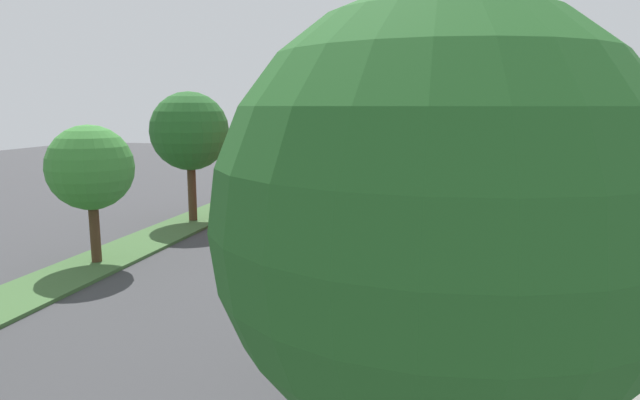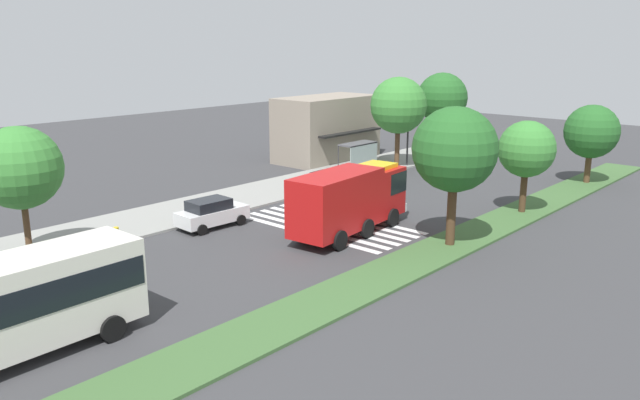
% 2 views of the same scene
% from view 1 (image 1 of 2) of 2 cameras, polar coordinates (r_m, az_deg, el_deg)
% --- Properties ---
extents(ground_plane, '(120.00, 120.00, 0.00)m').
position_cam_1_polar(ground_plane, '(30.64, -0.03, -2.92)').
color(ground_plane, '#38383A').
extents(sidewalk, '(60.00, 5.64, 0.14)m').
position_cam_1_polar(sidewalk, '(29.80, 16.82, -3.58)').
color(sidewalk, gray).
rests_on(sidewalk, ground_plane).
extents(median_strip, '(60.00, 3.00, 0.14)m').
position_cam_1_polar(median_strip, '(33.24, -12.79, -2.04)').
color(median_strip, '#3D6033').
rests_on(median_strip, ground_plane).
extents(crosswalk, '(4.95, 10.92, 0.01)m').
position_cam_1_polar(crosswalk, '(31.46, 0.36, -2.57)').
color(crosswalk, silver).
rests_on(crosswalk, ground_plane).
extents(fire_truck, '(8.95, 3.41, 3.74)m').
position_cam_1_polar(fire_truck, '(31.99, -2.97, 1.43)').
color(fire_truck, '#B71414').
rests_on(fire_truck, ground_plane).
extents(parked_car_west, '(4.87, 2.28, 1.73)m').
position_cam_1_polar(parked_car_west, '(53.70, 11.40, 3.34)').
color(parked_car_west, silver).
rests_on(parked_car_west, ground_plane).
extents(parked_car_mid, '(4.34, 2.16, 1.72)m').
position_cam_1_polar(parked_car_mid, '(35.50, 9.97, 0.14)').
color(parked_car_mid, silver).
rests_on(parked_car_mid, ground_plane).
extents(parked_car_east, '(4.58, 2.19, 1.75)m').
position_cam_1_polar(parked_car_east, '(24.85, 8.12, -3.91)').
color(parked_car_east, silver).
rests_on(parked_car_east, ground_plane).
extents(transit_bus, '(10.64, 2.96, 3.59)m').
position_cam_1_polar(transit_bus, '(51.54, 2.81, 4.64)').
color(transit_bus, silver).
rests_on(transit_bus, ground_plane).
extents(bus_stop_shelter, '(3.50, 1.40, 2.46)m').
position_cam_1_polar(bus_stop_shelter, '(17.75, 15.03, -6.44)').
color(bus_stop_shelter, '#4C4C51').
rests_on(bus_stop_shelter, sidewalk).
extents(bench_near_shelter, '(1.60, 0.50, 0.90)m').
position_cam_1_polar(bench_near_shelter, '(21.95, 14.67, -6.82)').
color(bench_near_shelter, '#4C3823').
rests_on(bench_near_shelter, sidewalk).
extents(street_lamp, '(0.36, 0.36, 6.52)m').
position_cam_1_polar(street_lamp, '(12.16, 10.88, -3.64)').
color(street_lamp, '#2D2D30').
rests_on(street_lamp, sidewalk).
extents(sidewalk_tree_far_west, '(4.22, 4.22, 7.53)m').
position_cam_1_polar(sidewalk_tree_far_west, '(53.49, 13.96, 8.21)').
color(sidewalk_tree_far_west, '#513823').
rests_on(sidewalk_tree_far_west, sidewalk).
extents(sidewalk_tree_west, '(4.09, 4.09, 6.68)m').
position_cam_1_polar(sidewalk_tree_west, '(44.79, 13.87, 6.98)').
color(sidewalk_tree_west, '#513823').
rests_on(sidewalk_tree_west, sidewalk).
extents(sidewalk_tree_center, '(4.81, 4.81, 7.68)m').
position_cam_1_polar(sidewalk_tree_center, '(12.86, 13.11, 3.50)').
color(sidewalk_tree_center, '#513823').
rests_on(sidewalk_tree_center, sidewalk).
extents(sidewalk_tree_east, '(4.68, 4.68, 7.78)m').
position_cam_1_polar(sidewalk_tree_east, '(5.86, 11.85, -2.18)').
color(sidewalk_tree_east, '#47301E').
rests_on(sidewalk_tree_east, sidewalk).
extents(median_tree_far_west, '(4.47, 4.47, 7.40)m').
position_cam_1_polar(median_tree_far_west, '(32.33, -13.38, 6.93)').
color(median_tree_far_west, '#47301E').
rests_on(median_tree_far_west, median_strip).
extents(median_tree_west, '(3.56, 3.56, 5.84)m').
position_cam_1_polar(median_tree_west, '(24.84, -22.74, 3.07)').
color(median_tree_west, '#47301E').
rests_on(median_tree_west, median_strip).
extents(fire_hydrant, '(0.28, 0.28, 0.70)m').
position_cam_1_polar(fire_hydrant, '(40.69, 12.88, 0.71)').
color(fire_hydrant, gold).
rests_on(fire_hydrant, sidewalk).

